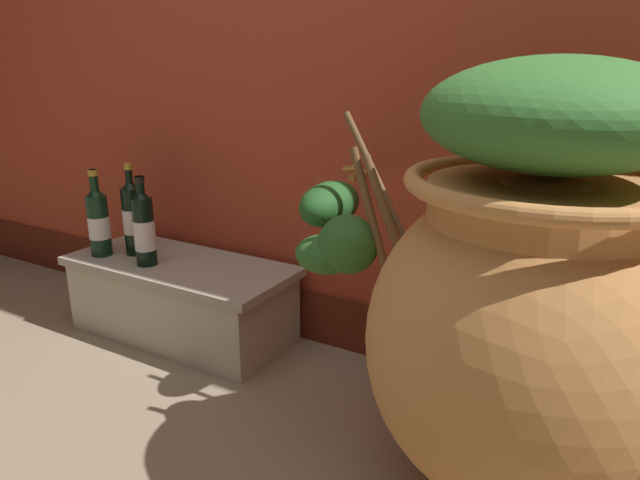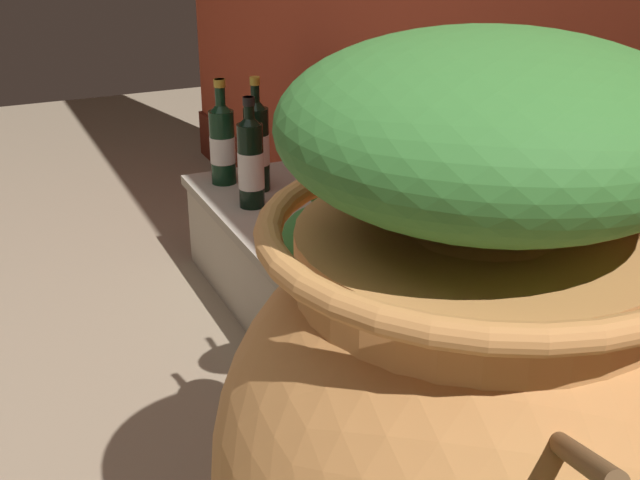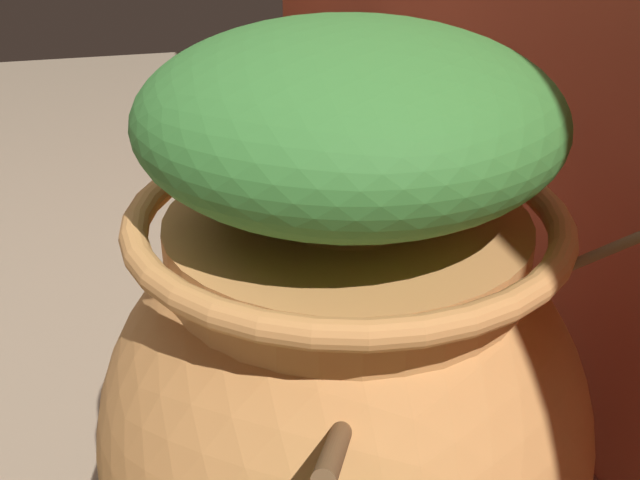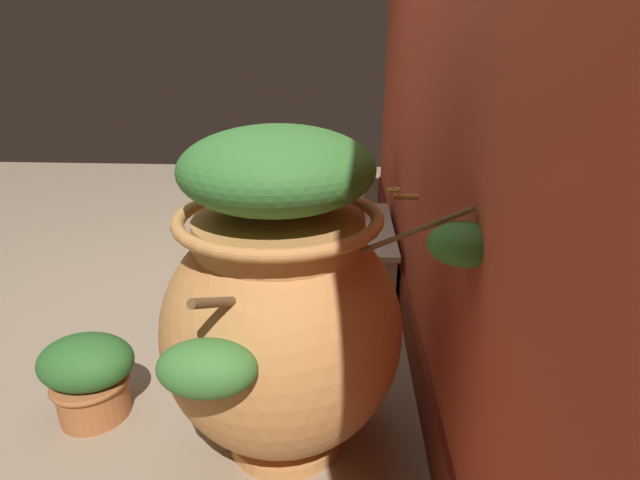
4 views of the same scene
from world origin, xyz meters
name	(u,v)px [view 4 (image 4 of 4)]	position (x,y,z in m)	size (l,w,h in m)	color
ground_plane	(173,327)	(0.00, 0.00, 0.00)	(7.00, 7.00, 0.00)	gray
back_wall	(460,28)	(0.00, 1.20, 1.29)	(4.40, 0.33, 2.60)	#B74228
terracotta_urn	(283,303)	(0.64, 0.62, 0.50)	(1.09, 0.89, 1.03)	#D68E4C
stone_ledge	(358,247)	(-0.65, 0.88, 0.16)	(0.88, 0.39, 0.30)	beige
wine_bottle_left	(358,190)	(-0.86, 0.87, 0.45)	(0.08, 0.08, 0.35)	black
wine_bottle_middle	(345,187)	(-0.96, 0.80, 0.43)	(0.08, 0.08, 0.33)	black
wine_bottle_right	(347,197)	(-0.73, 0.81, 0.44)	(0.08, 0.08, 0.33)	black
potted_shrub	(89,375)	(0.58, -0.07, 0.17)	(0.26, 0.32, 0.31)	#B26638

